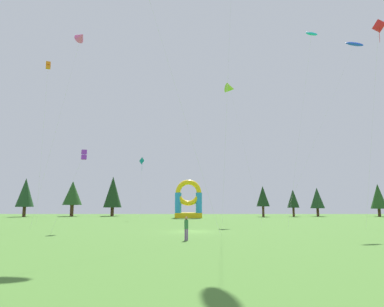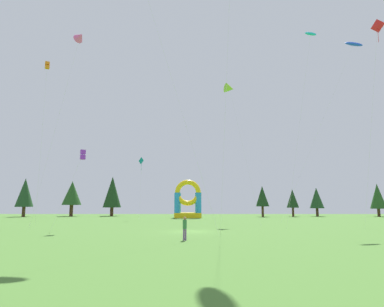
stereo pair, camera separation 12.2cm
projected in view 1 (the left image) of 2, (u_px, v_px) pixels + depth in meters
name	position (u px, v px, depth m)	size (l,w,h in m)	color
ground_plane	(192.00, 232.00, 35.07)	(120.00, 120.00, 0.00)	#47752D
kite_purple_box	(85.00, 155.00, 37.21)	(2.89, 1.66, 8.55)	purple
kite_pink_delta	(82.00, 37.00, 44.80)	(4.33, 4.43, 24.98)	#EA599E
kite_blue_parafoil	(355.00, 44.00, 54.82)	(13.81, 1.67, 28.58)	blue
kite_lime_delta	(231.00, 88.00, 55.56)	(3.79, 9.35, 21.99)	#8CD826
kite_cyan_parafoil	(312.00, 34.00, 43.80)	(5.63, 3.03, 24.53)	#19B7CC
kite_red_diamond	(379.00, 28.00, 35.60)	(1.52, 8.26, 21.43)	red
kite_teal_diamond	(143.00, 162.00, 63.14)	(0.88, 3.61, 10.97)	#0C7F7A
kite_orange_box	(49.00, 67.00, 42.62)	(2.93, 5.62, 20.11)	orange
person_near_camera	(187.00, 226.00, 26.86)	(0.43, 0.43, 1.81)	#724C8C
inflatable_red_slide	(189.00, 203.00, 69.31)	(5.36, 4.29, 7.53)	yellow
tree_row_0	(26.00, 193.00, 75.75)	(3.79, 3.79, 8.34)	#4C331E
tree_row_1	(73.00, 193.00, 78.53)	(4.31, 4.31, 7.88)	#4C331E
tree_row_2	(113.00, 192.00, 80.07)	(4.16, 4.16, 9.06)	#4C331E
tree_row_3	(263.00, 196.00, 75.61)	(2.86, 2.86, 6.66)	#4C331E
tree_row_4	(294.00, 199.00, 76.49)	(2.66, 2.66, 5.98)	#4C331E
tree_row_5	(318.00, 198.00, 77.65)	(3.13, 3.13, 6.36)	#4C331E
tree_row_6	(379.00, 196.00, 76.56)	(3.37, 3.37, 7.21)	#4C331E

